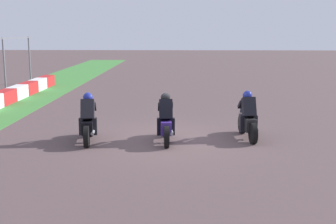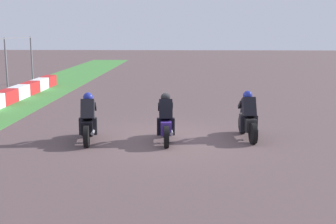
% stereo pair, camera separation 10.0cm
% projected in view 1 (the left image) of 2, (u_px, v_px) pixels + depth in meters
% --- Properties ---
extents(ground_plane, '(120.00, 120.00, 0.00)m').
position_uv_depth(ground_plane, '(170.00, 139.00, 13.92)').
color(ground_plane, '#544241').
extents(rider_lane_a, '(2.04, 0.57, 1.51)m').
position_uv_depth(rider_lane_a, '(248.00, 119.00, 13.98)').
color(rider_lane_a, black).
rests_on(rider_lane_a, ground_plane).
extents(rider_lane_b, '(2.04, 0.55, 1.51)m').
position_uv_depth(rider_lane_b, '(166.00, 122.00, 13.55)').
color(rider_lane_b, black).
rests_on(rider_lane_b, ground_plane).
extents(rider_lane_c, '(2.04, 0.58, 1.51)m').
position_uv_depth(rider_lane_c, '(88.00, 122.00, 13.57)').
color(rider_lane_c, black).
rests_on(rider_lane_c, ground_plane).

